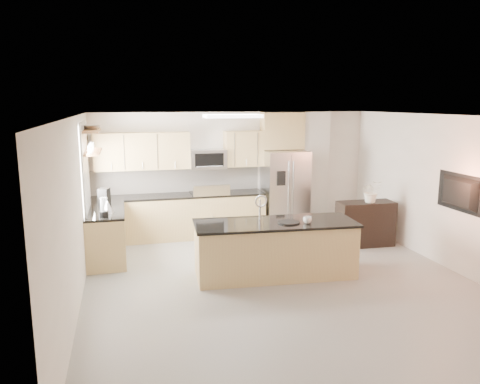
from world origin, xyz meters
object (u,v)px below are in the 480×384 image
object	(u,v)px
bowl	(90,126)
flower_vase	(372,186)
blender	(104,209)
television	(456,193)
cup	(307,220)
platter	(289,222)
range	(210,214)
island	(275,249)
microwave	(208,159)
kettle	(107,206)
coffee_maker	(104,197)
refrigerator	(285,191)
credenza	(365,224)

from	to	relation	value
bowl	flower_vase	size ratio (longest dim) A/B	0.61
blender	television	distance (m)	5.79
cup	platter	size ratio (longest dim) A/B	0.39
platter	flower_vase	bearing A→B (deg)	28.96
range	island	bearing A→B (deg)	-76.59
microwave	bowl	size ratio (longest dim) A/B	1.88
island	kettle	distance (m)	2.98
blender	coffee_maker	size ratio (longest dim) A/B	1.03
microwave	television	xyz separation A→B (m)	(3.51, -3.24, -0.28)
kettle	television	distance (m)	5.84
coffee_maker	kettle	bearing A→B (deg)	-83.25
microwave	coffee_maker	distance (m)	2.32
refrigerator	cup	bearing A→B (deg)	-102.03
credenza	kettle	distance (m)	4.93
refrigerator	platter	size ratio (longest dim) A/B	5.09
platter	flower_vase	xyz separation A→B (m)	(2.13, 1.18, 0.30)
coffee_maker	refrigerator	bearing A→B (deg)	9.75
credenza	flower_vase	world-z (taller)	flower_vase
kettle	platter	bearing A→B (deg)	-26.17
refrigerator	flower_vase	size ratio (longest dim) A/B	2.69
credenza	kettle	xyz separation A→B (m)	(-4.89, 0.14, 0.59)
island	television	size ratio (longest dim) A/B	2.48
platter	flower_vase	size ratio (longest dim) A/B	0.53
microwave	refrigerator	size ratio (longest dim) A/B	0.43
cup	platter	distance (m)	0.30
cup	television	distance (m)	2.49
blender	bowl	size ratio (longest dim) A/B	0.82
blender	bowl	world-z (taller)	bowl
coffee_maker	platter	bearing A→B (deg)	-34.38
television	flower_vase	bearing A→B (deg)	19.85
credenza	kettle	world-z (taller)	kettle
blender	refrigerator	bearing A→B (deg)	22.73
range	microwave	bearing A→B (deg)	90.00
range	microwave	xyz separation A→B (m)	(0.00, 0.12, 1.16)
bowl	credenza	bearing A→B (deg)	-5.70
range	bowl	bearing A→B (deg)	-157.90
island	flower_vase	xyz separation A→B (m)	(2.31, 1.06, 0.76)
bowl	range	bearing A→B (deg)	22.10
flower_vase	television	size ratio (longest dim) A/B	0.61
island	blender	size ratio (longest dim) A/B	8.01
bowl	television	xyz separation A→B (m)	(5.76, -2.21, -1.04)
kettle	range	bearing A→B (deg)	32.36
island	credenza	bearing A→B (deg)	30.74
refrigerator	credenza	xyz separation A→B (m)	(1.21, -1.38, -0.45)
credenza	platter	xyz separation A→B (m)	(-2.07, -1.25, 0.47)
cup	television	size ratio (longest dim) A/B	0.13
refrigerator	bowl	bearing A→B (deg)	-167.49
refrigerator	television	bearing A→B (deg)	-58.96
microwave	credenza	distance (m)	3.47
credenza	bowl	world-z (taller)	bowl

